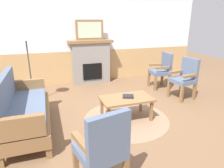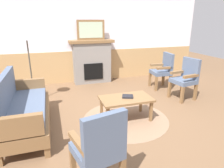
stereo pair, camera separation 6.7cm
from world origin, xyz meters
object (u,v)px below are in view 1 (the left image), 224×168
object	(u,v)px
coffee_table	(126,100)
armchair_near_fireplace	(185,77)
fireplace	(91,61)
framed_picture	(90,30)
armchair_by_window_left	(162,69)
book_on_table	(128,96)
armchair_front_left	(103,147)
couch	(24,110)
floor_lamp_by_couch	(26,39)

from	to	relation	value
coffee_table	armchair_near_fireplace	bearing A→B (deg)	18.07
fireplace	framed_picture	size ratio (longest dim) A/B	1.62
coffee_table	armchair_by_window_left	bearing A→B (deg)	40.73
book_on_table	fireplace	bearing A→B (deg)	93.21
coffee_table	book_on_table	size ratio (longest dim) A/B	4.74
book_on_table	armchair_near_fireplace	xyz separation A→B (m)	(1.71, 0.55, 0.08)
book_on_table	armchair_front_left	bearing A→B (deg)	-122.05
coffee_table	framed_picture	bearing A→B (deg)	92.22
book_on_table	coffee_table	bearing A→B (deg)	-149.72
framed_picture	armchair_near_fireplace	xyz separation A→B (m)	(1.85, -1.98, -1.02)
coffee_table	book_on_table	bearing A→B (deg)	30.28
fireplace	book_on_table	size ratio (longest dim) A/B	6.42
armchair_near_fireplace	coffee_table	bearing A→B (deg)	-161.93
fireplace	couch	size ratio (longest dim) A/B	0.72
framed_picture	book_on_table	size ratio (longest dim) A/B	3.95
floor_lamp_by_couch	armchair_near_fireplace	bearing A→B (deg)	-14.30
couch	armchair_by_window_left	size ratio (longest dim) A/B	1.84
coffee_table	armchair_by_window_left	world-z (taller)	armchair_by_window_left
framed_picture	armchair_near_fireplace	distance (m)	2.90
couch	coffee_table	xyz separation A→B (m)	(1.80, -0.14, -0.01)
fireplace	couch	xyz separation A→B (m)	(-1.70, -2.41, -0.26)
coffee_table	floor_lamp_by_couch	world-z (taller)	floor_lamp_by_couch
armchair_near_fireplace	floor_lamp_by_couch	size ratio (longest dim) A/B	0.58
couch	coffee_table	bearing A→B (deg)	-4.49
couch	coffee_table	distance (m)	1.80
couch	floor_lamp_by_couch	size ratio (longest dim) A/B	1.07
fireplace	floor_lamp_by_couch	distance (m)	2.12
fireplace	book_on_table	world-z (taller)	fireplace
framed_picture	armchair_by_window_left	xyz separation A→B (m)	(1.77, -1.12, -1.02)
framed_picture	coffee_table	world-z (taller)	framed_picture
coffee_table	armchair_front_left	world-z (taller)	armchair_front_left
book_on_table	armchair_by_window_left	world-z (taller)	armchair_by_window_left
framed_picture	armchair_near_fireplace	size ratio (longest dim) A/B	0.82
fireplace	coffee_table	bearing A→B (deg)	-87.78
couch	armchair_front_left	distance (m)	1.84
fireplace	floor_lamp_by_couch	world-z (taller)	floor_lamp_by_couch
book_on_table	armchair_front_left	distance (m)	1.73
armchair_near_fireplace	framed_picture	bearing A→B (deg)	133.11
framed_picture	floor_lamp_by_couch	bearing A→B (deg)	-146.14
book_on_table	armchair_by_window_left	distance (m)	2.15
framed_picture	couch	bearing A→B (deg)	-125.12
framed_picture	couch	xyz separation A→B (m)	(-1.70, -2.41, -1.16)
fireplace	couch	distance (m)	2.96
fireplace	framed_picture	world-z (taller)	framed_picture
armchair_by_window_left	book_on_table	bearing A→B (deg)	-139.03
armchair_by_window_left	armchair_front_left	xyz separation A→B (m)	(-2.54, -2.87, 0.00)
coffee_table	armchair_by_window_left	distance (m)	2.20
armchair_by_window_left	armchair_front_left	world-z (taller)	same
fireplace	armchair_front_left	bearing A→B (deg)	-100.98
framed_picture	coffee_table	xyz separation A→B (m)	(0.10, -2.55, -1.17)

